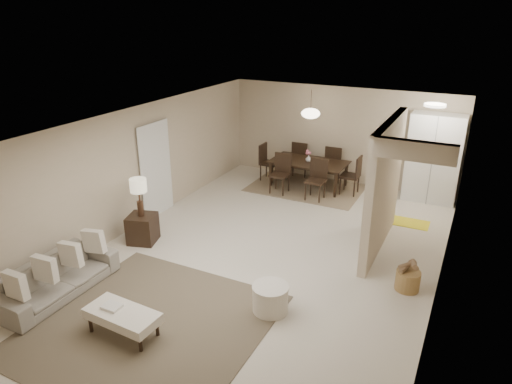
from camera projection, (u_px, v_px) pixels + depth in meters
The scene contains 22 objects.
floor at pixel (266, 254), 8.57m from camera, with size 9.00×9.00×0.00m, color beige.
ceiling at pixel (267, 124), 7.65m from camera, with size 9.00×9.00×0.00m, color white.
back_wall at pixel (341, 135), 11.84m from camera, with size 6.00×6.00×0.00m, color #BEAD90.
left_wall at pixel (135, 168), 9.36m from camera, with size 9.00×9.00×0.00m, color #BEAD90.
right_wall at pixel (446, 226), 6.86m from camera, with size 9.00×9.00×0.00m, color #BEAD90.
partition at pixel (384, 187), 8.40m from camera, with size 0.15×2.50×2.50m, color #BEAD90.
doorway at pixel (155, 171), 9.93m from camera, with size 0.04×0.90×2.04m, color black.
pantry_cabinet at pixel (433, 159), 10.65m from camera, with size 1.20×0.55×2.10m, color white.
flush_light at pixel (435, 105), 9.36m from camera, with size 0.44×0.44×0.05m, color white.
living_rug at pixel (149, 325), 6.63m from camera, with size 3.20×3.20×0.01m, color brown.
sofa at pixel (57, 278), 7.29m from camera, with size 0.78×2.00×0.58m, color gray.
ottoman_bench at pixel (122, 316), 6.35m from camera, with size 1.09×0.54×0.39m.
side_table at pixel (143, 229), 8.96m from camera, with size 0.51×0.51×0.56m, color black.
table_lamp at pixel (139, 189), 8.64m from camera, with size 0.32×0.32×0.76m.
round_pouf at pixel (270, 299), 6.88m from camera, with size 0.56×0.56×0.43m, color silver.
wicker_basket at pixel (408, 280), 7.44m from camera, with size 0.39×0.39×0.34m, color olive.
dining_rug at pixel (307, 186), 11.88m from camera, with size 2.80×2.10×0.01m, color brown.
dining_table at pixel (308, 174), 11.76m from camera, with size 1.93×1.08×0.68m, color black.
dining_chairs at pixel (308, 169), 11.70m from camera, with size 2.65×1.92×0.99m.
vase at pixel (309, 159), 11.60m from camera, with size 0.16×0.16×0.17m, color white.
yellow_mat at pixel (409, 223), 9.84m from camera, with size 0.83×0.51×0.01m, color yellow.
pendant_light at pixel (311, 113), 11.17m from camera, with size 0.46×0.46×0.71m.
Camera 1 is at (3.21, -6.81, 4.27)m, focal length 32.00 mm.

